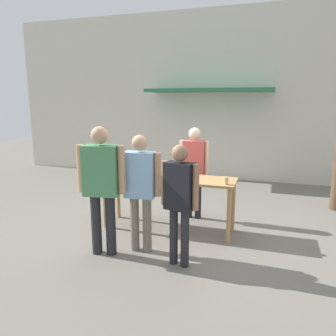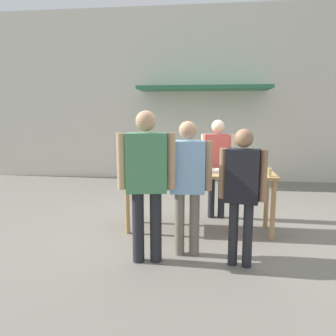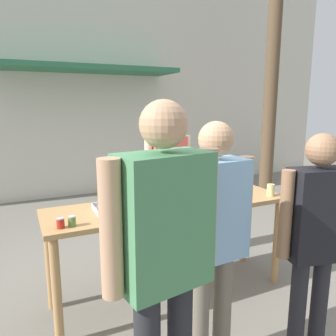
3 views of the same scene
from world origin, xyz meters
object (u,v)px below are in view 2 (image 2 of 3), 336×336
object	(u,v)px
food_tray_sausages	(168,170)
person_server_behind_table	(217,160)
food_tray_buns	(209,171)
person_customer_with_cup	(242,186)
beer_cup	(269,172)
condiment_jar_mustard	(132,171)
condiment_jar_ketchup	(137,171)
person_customer_holding_hotdog	(146,174)
person_customer_waiting_in_line	(187,177)

from	to	relation	value
food_tray_sausages	person_server_behind_table	world-z (taller)	person_server_behind_table
person_server_behind_table	food_tray_sausages	bearing A→B (deg)	-139.59
food_tray_buns	person_customer_with_cup	xyz separation A→B (m)	(0.38, -1.16, 0.04)
beer_cup	person_server_behind_table	world-z (taller)	person_server_behind_table
person_customer_with_cup	condiment_jar_mustard	bearing A→B (deg)	-18.48
condiment_jar_mustard	condiment_jar_ketchup	bearing A→B (deg)	2.88
beer_cup	food_tray_buns	bearing A→B (deg)	164.37
food_tray_sausages	person_customer_holding_hotdog	world-z (taller)	person_customer_holding_hotdog
food_tray_buns	person_server_behind_table	xyz separation A→B (m)	(0.14, 0.64, 0.08)
condiment_jar_mustard	condiment_jar_ketchup	xyz separation A→B (m)	(0.08, 0.00, 0.00)
condiment_jar_mustard	person_server_behind_table	world-z (taller)	person_server_behind_table
person_customer_holding_hotdog	person_customer_with_cup	xyz separation A→B (m)	(1.11, 0.01, -0.11)
person_server_behind_table	beer_cup	bearing A→B (deg)	-51.30
beer_cup	condiment_jar_ketchup	bearing A→B (deg)	-179.85
condiment_jar_mustard	person_customer_with_cup	world-z (taller)	person_customer_with_cup
condiment_jar_mustard	person_customer_waiting_in_line	bearing A→B (deg)	-38.18
person_server_behind_table	condiment_jar_mustard	bearing A→B (deg)	-144.91
condiment_jar_ketchup	beer_cup	xyz separation A→B (m)	(1.89, 0.00, 0.02)
condiment_jar_ketchup	beer_cup	world-z (taller)	beer_cup
person_customer_holding_hotdog	food_tray_sausages	bearing A→B (deg)	-104.86
person_server_behind_table	condiment_jar_ketchup	bearing A→B (deg)	-143.24
food_tray_sausages	beer_cup	distance (m)	1.47
person_customer_holding_hotdog	beer_cup	bearing A→B (deg)	-158.37
beer_cup	person_customer_with_cup	distance (m)	1.04
condiment_jar_mustard	person_server_behind_table	bearing A→B (deg)	34.79
food_tray_sausages	person_customer_with_cup	size ratio (longest dim) A/B	0.26
food_tray_buns	person_server_behind_table	size ratio (longest dim) A/B	0.25
food_tray_sausages	food_tray_buns	xyz separation A→B (m)	(0.62, 0.00, 0.01)
person_customer_waiting_in_line	beer_cup	bearing A→B (deg)	-151.55
condiment_jar_mustard	person_customer_with_cup	bearing A→B (deg)	-31.40
condiment_jar_ketchup	person_server_behind_table	xyz separation A→B (m)	(1.19, 0.88, 0.06)
food_tray_buns	person_customer_waiting_in_line	bearing A→B (deg)	-106.14
food_tray_buns	person_customer_holding_hotdog	bearing A→B (deg)	-121.97
condiment_jar_ketchup	person_customer_with_cup	size ratio (longest dim) A/B	0.05
food_tray_sausages	person_customer_waiting_in_line	bearing A→B (deg)	-69.16
person_customer_with_cup	condiment_jar_ketchup	bearing A→B (deg)	-20.04
food_tray_sausages	person_customer_holding_hotdog	size ratio (longest dim) A/B	0.23
person_customer_with_cup	beer_cup	bearing A→B (deg)	-103.59
beer_cup	person_server_behind_table	xyz separation A→B (m)	(-0.69, 0.88, 0.04)
food_tray_sausages	condiment_jar_ketchup	distance (m)	0.49
condiment_jar_ketchup	person_customer_holding_hotdog	world-z (taller)	person_customer_holding_hotdog
condiment_jar_ketchup	person_customer_holding_hotdog	size ratio (longest dim) A/B	0.04
food_tray_sausages	person_customer_waiting_in_line	size ratio (longest dim) A/B	0.25
food_tray_buns	person_customer_holding_hotdog	world-z (taller)	person_customer_holding_hotdog
person_server_behind_table	person_customer_with_cup	xyz separation A→B (m)	(0.23, -1.80, -0.04)
person_customer_holding_hotdog	condiment_jar_ketchup	bearing A→B (deg)	-80.61
condiment_jar_ketchup	person_server_behind_table	bearing A→B (deg)	36.46
food_tray_buns	person_server_behind_table	world-z (taller)	person_server_behind_table
food_tray_buns	person_server_behind_table	bearing A→B (deg)	77.37
beer_cup	person_customer_waiting_in_line	xyz separation A→B (m)	(-1.10, -0.69, 0.04)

